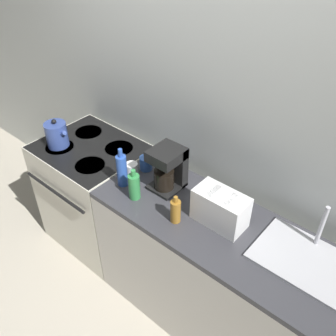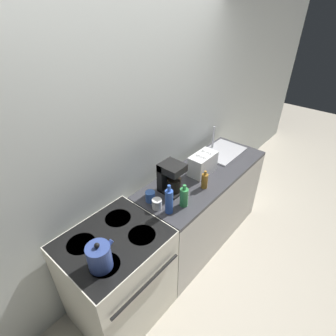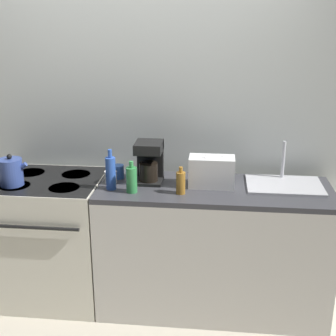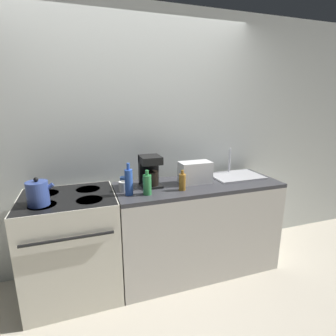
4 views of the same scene
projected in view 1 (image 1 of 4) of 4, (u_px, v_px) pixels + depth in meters
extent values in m
plane|color=beige|center=(125.00, 298.00, 2.84)|extent=(12.00, 12.00, 0.00)
cube|color=silver|center=(189.00, 112.00, 2.48)|extent=(8.00, 0.05, 2.60)
cube|color=silver|center=(96.00, 194.00, 3.08)|extent=(0.78, 0.66, 0.93)
cube|color=black|center=(89.00, 148.00, 2.80)|extent=(0.76, 0.65, 0.02)
cylinder|color=black|center=(60.00, 147.00, 2.81)|extent=(0.21, 0.21, 0.01)
cylinder|color=black|center=(90.00, 166.00, 2.63)|extent=(0.21, 0.21, 0.01)
cylinder|color=black|center=(89.00, 132.00, 2.97)|extent=(0.21, 0.21, 0.01)
cylinder|color=black|center=(119.00, 149.00, 2.79)|extent=(0.21, 0.21, 0.01)
cylinder|color=black|center=(55.00, 192.00, 2.71)|extent=(0.66, 0.02, 0.02)
cube|color=silver|center=(214.00, 278.00, 2.45)|extent=(1.60, 0.60, 0.90)
cube|color=#38383D|center=(220.00, 228.00, 2.17)|extent=(1.60, 0.60, 0.04)
cylinder|color=#33478C|center=(57.00, 135.00, 2.76)|extent=(0.16, 0.16, 0.19)
sphere|color=black|center=(54.00, 122.00, 2.70)|extent=(0.04, 0.04, 0.04)
cylinder|color=#33478C|center=(62.00, 134.00, 2.70)|extent=(0.09, 0.03, 0.08)
cube|color=white|center=(220.00, 208.00, 2.12)|extent=(0.31, 0.17, 0.21)
cube|color=black|center=(214.00, 191.00, 2.09)|extent=(0.04, 0.12, 0.01)
cube|color=black|center=(230.00, 199.00, 2.03)|extent=(0.04, 0.12, 0.01)
cube|color=black|center=(167.00, 186.00, 2.43)|extent=(0.19, 0.21, 0.02)
cube|color=black|center=(174.00, 164.00, 2.39)|extent=(0.19, 0.06, 0.29)
cube|color=black|center=(167.00, 155.00, 2.28)|extent=(0.19, 0.21, 0.07)
cylinder|color=black|center=(164.00, 179.00, 2.37)|extent=(0.13, 0.13, 0.13)
cube|color=#B7B7BC|center=(304.00, 260.00, 1.96)|extent=(0.51, 0.37, 0.01)
cylinder|color=silver|center=(321.00, 227.00, 1.96)|extent=(0.02, 0.02, 0.28)
cylinder|color=#338C47|center=(134.00, 187.00, 2.30)|extent=(0.07, 0.07, 0.17)
cylinder|color=#338C47|center=(133.00, 173.00, 2.24)|extent=(0.03, 0.03, 0.04)
cylinder|color=#2D56B7|center=(122.00, 171.00, 2.39)|extent=(0.07, 0.07, 0.22)
cylinder|color=#2D56B7|center=(120.00, 153.00, 2.31)|extent=(0.03, 0.03, 0.06)
cylinder|color=#9E6B23|center=(176.00, 211.00, 2.15)|extent=(0.06, 0.06, 0.15)
cylinder|color=#9E6B23|center=(176.00, 199.00, 2.09)|extent=(0.02, 0.02, 0.04)
cylinder|color=#3860B2|center=(146.00, 163.00, 2.56)|extent=(0.09, 0.09, 0.10)
cylinder|color=white|center=(132.00, 169.00, 2.51)|extent=(0.09, 0.09, 0.09)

